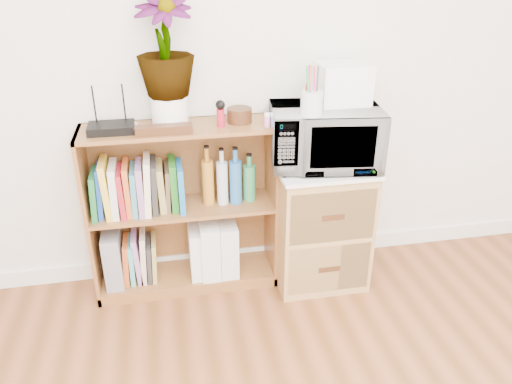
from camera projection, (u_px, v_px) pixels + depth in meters
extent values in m
cube|color=white|center=(243.00, 255.00, 3.09)|extent=(4.00, 0.02, 0.10)
cube|color=brown|center=(184.00, 210.00, 2.72)|extent=(1.00, 0.30, 0.95)
cube|color=#9E7542|center=(318.00, 223.00, 2.83)|extent=(0.50, 0.45, 0.70)
imported|color=white|center=(325.00, 137.00, 2.59)|extent=(0.61, 0.45, 0.31)
cylinder|color=silver|center=(312.00, 103.00, 2.40)|extent=(0.11, 0.11, 0.12)
cube|color=white|center=(342.00, 83.00, 2.56)|extent=(0.26, 0.22, 0.21)
cube|color=black|center=(111.00, 128.00, 2.43)|extent=(0.22, 0.15, 0.04)
imported|color=white|center=(125.00, 129.00, 2.43)|extent=(0.13, 0.13, 0.03)
cylinder|color=white|center=(170.00, 111.00, 2.49)|extent=(0.18, 0.18, 0.15)
imported|color=#2F7732|center=(165.00, 45.00, 2.35)|extent=(0.27, 0.27, 0.49)
cube|color=#33180E|center=(164.00, 130.00, 2.40)|extent=(0.27, 0.07, 0.04)
cylinder|color=#AE152A|center=(221.00, 118.00, 2.49)|extent=(0.04, 0.04, 0.09)
cylinder|color=#371C0F|center=(239.00, 115.00, 2.56)|extent=(0.13, 0.13, 0.07)
cube|color=#CA7091|center=(274.00, 121.00, 2.50)|extent=(0.11, 0.04, 0.06)
cube|color=gray|center=(114.00, 256.00, 2.76)|extent=(0.09, 0.25, 0.31)
cube|color=silver|center=(197.00, 250.00, 2.83)|extent=(0.09, 0.23, 0.29)
cube|color=silver|center=(209.00, 246.00, 2.84)|extent=(0.10, 0.26, 0.33)
cube|color=silver|center=(227.00, 245.00, 2.86)|extent=(0.10, 0.25, 0.32)
cube|color=#1A6430|center=(95.00, 192.00, 2.58)|extent=(0.04, 0.20, 0.24)
cube|color=#1B41A3|center=(101.00, 189.00, 2.57)|extent=(0.04, 0.20, 0.28)
cube|color=yellow|center=(107.00, 186.00, 2.57)|extent=(0.04, 0.20, 0.30)
cube|color=silver|center=(115.00, 188.00, 2.59)|extent=(0.04, 0.20, 0.28)
cube|color=#A51C2A|center=(122.00, 190.00, 2.60)|extent=(0.03, 0.20, 0.25)
cube|color=#D05C24|center=(128.00, 187.00, 2.60)|extent=(0.03, 0.20, 0.27)
cube|color=teal|center=(134.00, 189.00, 2.61)|extent=(0.03, 0.20, 0.25)
cube|color=#93689C|center=(141.00, 186.00, 2.61)|extent=(0.03, 0.20, 0.27)
cube|color=beige|center=(147.00, 183.00, 2.61)|extent=(0.05, 0.20, 0.30)
cube|color=#292929|center=(154.00, 185.00, 2.62)|extent=(0.04, 0.20, 0.27)
cube|color=#9B8D47|center=(161.00, 187.00, 2.63)|extent=(0.04, 0.20, 0.25)
cube|color=brown|center=(167.00, 188.00, 2.64)|extent=(0.03, 0.20, 0.23)
cube|color=#1E6A1C|center=(174.00, 184.00, 2.64)|extent=(0.04, 0.20, 0.27)
cube|color=#1B68A7|center=(181.00, 185.00, 2.65)|extent=(0.03, 0.20, 0.25)
cylinder|color=#B37021|center=(208.00, 177.00, 2.66)|extent=(0.06, 0.06, 0.32)
cylinder|color=silver|center=(222.00, 177.00, 2.68)|extent=(0.06, 0.06, 0.31)
cylinder|color=#2467AC|center=(235.00, 175.00, 2.69)|extent=(0.07, 0.07, 0.31)
cylinder|color=#2D7D4C|center=(249.00, 179.00, 2.71)|extent=(0.07, 0.07, 0.26)
cube|color=#BB4F21|center=(127.00, 259.00, 2.78)|extent=(0.04, 0.19, 0.25)
cube|color=#47ABA6|center=(132.00, 259.00, 2.79)|extent=(0.03, 0.19, 0.25)
cube|color=#9B6DA4|center=(137.00, 256.00, 2.79)|extent=(0.04, 0.19, 0.29)
cube|color=beige|center=(143.00, 255.00, 2.79)|extent=(0.04, 0.19, 0.29)
cube|color=#2A2A2A|center=(149.00, 258.00, 2.81)|extent=(0.03, 0.19, 0.23)
cube|color=#A7924D|center=(154.00, 257.00, 2.81)|extent=(0.03, 0.19, 0.24)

